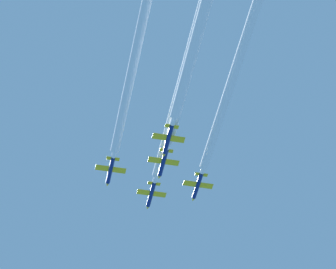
{
  "coord_description": "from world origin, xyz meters",
  "views": [
    {
      "loc": [
        -27.27,
        -153.66,
        2.94
      ],
      "look_at": [
        -0.05,
        -16.82,
        151.66
      ],
      "focal_mm": 87.66,
      "sensor_mm": 36.0,
      "label": 1
    }
  ],
  "objects_px": {
    "jet_left_wingman": "(110,171)",
    "jet_high_trail": "(168,140)",
    "jet_right_wingman": "(197,186)",
    "jet_lead": "(151,195)",
    "jet_slot": "(163,163)"
  },
  "relations": [
    {
      "from": "jet_high_trail",
      "to": "jet_slot",
      "type": "bearing_deg",
      "value": 85.84
    },
    {
      "from": "jet_right_wingman",
      "to": "jet_left_wingman",
      "type": "bearing_deg",
      "value": -177.84
    },
    {
      "from": "jet_right_wingman",
      "to": "jet_high_trail",
      "type": "relative_size",
      "value": 1.0
    },
    {
      "from": "jet_lead",
      "to": "jet_left_wingman",
      "type": "height_order",
      "value": "jet_lead"
    },
    {
      "from": "jet_high_trail",
      "to": "jet_left_wingman",
      "type": "bearing_deg",
      "value": 123.69
    },
    {
      "from": "jet_left_wingman",
      "to": "jet_high_trail",
      "type": "distance_m",
      "value": 21.77
    },
    {
      "from": "jet_right_wingman",
      "to": "jet_high_trail",
      "type": "xyz_separation_m",
      "value": [
        -11.69,
        -18.67,
        -3.74
      ]
    },
    {
      "from": "jet_slot",
      "to": "jet_lead",
      "type": "bearing_deg",
      "value": 90.55
    },
    {
      "from": "jet_slot",
      "to": "jet_left_wingman",
      "type": "bearing_deg",
      "value": 149.49
    },
    {
      "from": "jet_lead",
      "to": "jet_left_wingman",
      "type": "distance_m",
      "value": 15.47
    },
    {
      "from": "jet_left_wingman",
      "to": "jet_right_wingman",
      "type": "distance_m",
      "value": 23.56
    },
    {
      "from": "jet_slot",
      "to": "jet_high_trail",
      "type": "height_order",
      "value": "jet_slot"
    },
    {
      "from": "jet_left_wingman",
      "to": "jet_slot",
      "type": "height_order",
      "value": "jet_left_wingman"
    },
    {
      "from": "jet_left_wingman",
      "to": "jet_lead",
      "type": "bearing_deg",
      "value": 35.83
    },
    {
      "from": "jet_left_wingman",
      "to": "jet_high_trail",
      "type": "relative_size",
      "value": 1.0
    }
  ]
}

